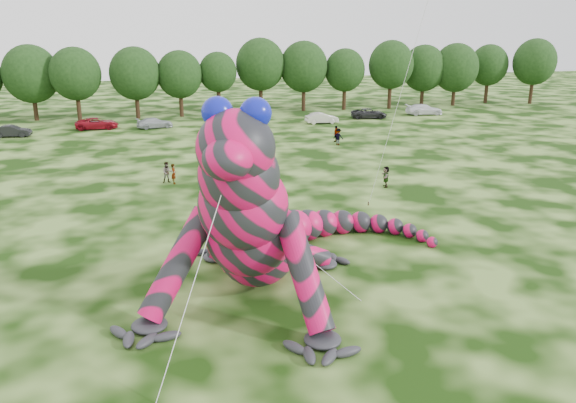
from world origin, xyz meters
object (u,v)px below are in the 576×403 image
at_px(tree_14, 423,76).
at_px(tree_15, 455,75).
at_px(tree_11, 304,76).
at_px(spectator_0, 174,174).
at_px(car_7, 424,109).
at_px(spectator_1, 167,172).
at_px(tree_12, 345,79).
at_px(tree_17, 534,71).
at_px(tree_9, 218,84).
at_px(car_1, 12,131).
at_px(car_5, 322,118).
at_px(tree_13, 391,75).
at_px(spectator_2, 338,137).
at_px(spectator_3, 336,134).
at_px(tree_7, 136,83).
at_px(tree_5, 32,83).
at_px(tree_16, 488,74).
at_px(car_6, 369,113).
at_px(car_3, 155,123).
at_px(car_4, 248,117).
at_px(tree_10, 261,75).
at_px(car_2, 97,123).
at_px(tree_6, 76,84).
at_px(tree_8, 180,84).
at_px(spectator_5, 386,177).

xyz_separation_m(tree_14, tree_15, (5.01, -0.95, 0.12)).
distance_m(tree_11, spectator_0, 43.32).
bearing_deg(car_7, spectator_1, 135.78).
xyz_separation_m(tree_12, tree_17, (31.94, -1.08, 0.66)).
bearing_deg(tree_9, car_1, -155.57).
relative_size(tree_9, tree_14, 0.92).
bearing_deg(car_5, car_1, 90.86).
xyz_separation_m(tree_14, tree_17, (18.49, -2.06, 0.45)).
relative_size(tree_13, spectator_2, 5.83).
distance_m(car_5, spectator_3, 12.30).
distance_m(tree_12, tree_13, 7.17).
xyz_separation_m(tree_7, tree_11, (23.87, 1.39, 0.30)).
xyz_separation_m(tree_5, tree_16, (68.57, 0.94, -0.21)).
xyz_separation_m(tree_15, spectator_1, (-46.84, -36.39, -3.99)).
xyz_separation_m(tree_11, spectator_0, (-21.69, -37.25, -4.24)).
bearing_deg(car_1, tree_15, -74.90).
distance_m(tree_15, car_6, 20.96).
bearing_deg(tree_15, car_3, -168.21).
bearing_deg(spectator_0, car_4, -23.21).
bearing_deg(tree_14, car_6, -142.43).
bearing_deg(tree_9, tree_5, 177.42).
bearing_deg(spectator_2, tree_12, -68.56).
distance_m(tree_16, spectator_3, 43.64).
xyz_separation_m(tree_14, car_4, (-29.79, -9.40, -3.98)).
height_order(car_3, spectator_0, spectator_0).
bearing_deg(tree_13, tree_12, 175.08).
xyz_separation_m(spectator_3, spectator_2, (-0.41, -1.80, 0.02)).
xyz_separation_m(car_5, spectator_3, (-2.41, -12.06, 0.16)).
xyz_separation_m(car_6, spectator_3, (-9.99, -14.50, 0.18)).
xyz_separation_m(tree_10, car_1, (-31.28, -12.56, -4.59)).
bearing_deg(tree_5, car_7, -9.55).
bearing_deg(car_2, spectator_3, -119.75).
relative_size(tree_6, spectator_3, 5.57).
bearing_deg(tree_11, tree_7, -176.67).
bearing_deg(tree_10, tree_5, -179.73).
distance_m(tree_11, spectator_2, 26.65).
relative_size(tree_8, tree_9, 1.03).
xyz_separation_m(car_3, car_5, (20.80, -1.98, 0.06)).
bearing_deg(car_1, tree_13, -73.29).
bearing_deg(tree_14, tree_15, -10.74).
bearing_deg(tree_5, tree_6, -17.46).
bearing_deg(car_2, car_1, 109.79).
bearing_deg(spectator_3, tree_6, -83.47).
height_order(tree_7, spectator_0, tree_7).
relative_size(tree_6, tree_12, 1.06).
relative_size(car_2, spectator_3, 2.94).
height_order(tree_6, spectator_3, tree_6).
height_order(tree_9, tree_14, tree_14).
relative_size(car_4, spectator_5, 2.65).
distance_m(tree_11, car_4, 14.12).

